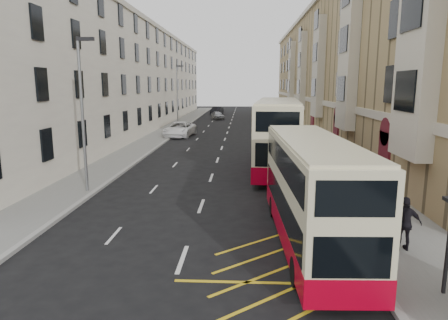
# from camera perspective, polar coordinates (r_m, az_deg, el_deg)

# --- Properties ---
(pavement_right) EXTENTS (4.00, 120.00, 0.15)m
(pavement_right) POSITION_cam_1_polar(r_m,az_deg,el_deg) (39.37, 11.56, 2.16)
(pavement_right) COLOR slate
(pavement_right) RESTS_ON ground
(pavement_left) EXTENTS (3.00, 120.00, 0.15)m
(pavement_left) POSITION_cam_1_polar(r_m,az_deg,el_deg) (40.06, -10.94, 2.33)
(pavement_left) COLOR slate
(pavement_left) RESTS_ON ground
(kerb_right) EXTENTS (0.25, 120.00, 0.15)m
(kerb_right) POSITION_cam_1_polar(r_m,az_deg,el_deg) (39.11, 8.66, 2.20)
(kerb_right) COLOR gray
(kerb_right) RESTS_ON ground
(kerb_left) EXTENTS (0.25, 120.00, 0.15)m
(kerb_left) POSITION_cam_1_polar(r_m,az_deg,el_deg) (39.73, -8.84, 2.33)
(kerb_left) COLOR gray
(kerb_left) RESTS_ON ground
(road_markings) EXTENTS (10.00, 110.00, 0.01)m
(road_markings) POSITION_cam_1_polar(r_m,az_deg,el_deg) (53.84, 0.69, 4.56)
(road_markings) COLOR silver
(road_markings) RESTS_ON ground
(terrace_right) EXTENTS (10.75, 79.00, 15.25)m
(terrace_right) POSITION_cam_1_polar(r_m,az_deg,el_deg) (55.41, 16.65, 12.08)
(terrace_right) COLOR #9E875B
(terrace_right) RESTS_ON ground
(terrace_left) EXTENTS (9.18, 79.00, 13.25)m
(terrace_left) POSITION_cam_1_polar(r_m,az_deg,el_deg) (56.17, -13.37, 11.19)
(terrace_left) COLOR silver
(terrace_left) RESTS_ON ground
(guard_railing) EXTENTS (0.06, 6.56, 1.01)m
(guard_railing) POSITION_cam_1_polar(r_m,az_deg,el_deg) (15.65, 18.53, -8.22)
(guard_railing) COLOR red
(guard_railing) RESTS_ON pavement_right
(street_lamp_near) EXTENTS (0.93, 0.18, 8.00)m
(street_lamp_near) POSITION_cam_1_polar(r_m,az_deg,el_deg) (22.17, -19.52, 7.14)
(street_lamp_near) COLOR slate
(street_lamp_near) RESTS_ON pavement_left
(street_lamp_far) EXTENTS (0.93, 0.18, 8.00)m
(street_lamp_far) POSITION_cam_1_polar(r_m,az_deg,el_deg) (51.20, -6.65, 9.37)
(street_lamp_far) COLOR slate
(street_lamp_far) RESTS_ON pavement_left
(double_decker_front) EXTENTS (2.60, 9.90, 3.92)m
(double_decker_front) POSITION_cam_1_polar(r_m,az_deg,el_deg) (14.73, 12.38, -4.45)
(double_decker_front) COLOR beige
(double_decker_front) RESTS_ON ground
(double_decker_rear) EXTENTS (3.79, 12.16, 4.77)m
(double_decker_rear) POSITION_cam_1_polar(r_m,az_deg,el_deg) (27.42, 7.67, 3.60)
(double_decker_rear) COLOR beige
(double_decker_rear) RESTS_ON ground
(pedestrian_far) EXTENTS (1.12, 0.50, 1.89)m
(pedestrian_far) POSITION_cam_1_polar(r_m,az_deg,el_deg) (15.18, 24.44, -8.28)
(pedestrian_far) COLOR black
(pedestrian_far) RESTS_ON pavement_right
(white_van) EXTENTS (3.35, 6.20, 1.65)m
(white_van) POSITION_cam_1_polar(r_m,az_deg,el_deg) (45.37, -6.35, 4.38)
(white_van) COLOR white
(white_van) RESTS_ON ground
(car_silver) EXTENTS (2.77, 4.31, 1.37)m
(car_silver) POSITION_cam_1_polar(r_m,az_deg,el_deg) (67.71, -0.91, 6.40)
(car_silver) COLOR #A2A5A9
(car_silver) RESTS_ON ground
(car_dark) EXTENTS (2.52, 5.02, 1.58)m
(car_dark) POSITION_cam_1_polar(r_m,az_deg,el_deg) (78.63, -1.01, 7.08)
(car_dark) COLOR black
(car_dark) RESTS_ON ground
(car_red) EXTENTS (3.80, 5.88, 1.59)m
(car_red) POSITION_cam_1_polar(r_m,az_deg,el_deg) (72.12, 5.41, 6.71)
(car_red) COLOR maroon
(car_red) RESTS_ON ground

